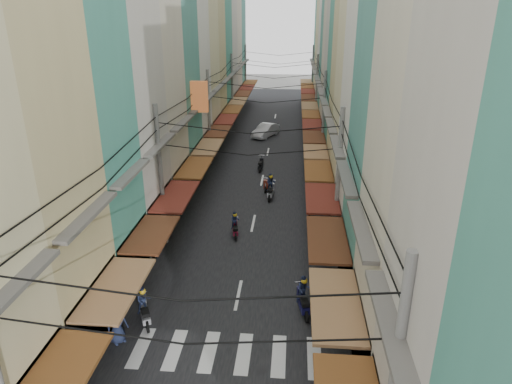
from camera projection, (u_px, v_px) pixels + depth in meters
The scene contains 15 objects.
ground at pixel (243, 273), 23.79m from camera, with size 160.00×160.00×0.00m, color slate.
road at pixel (267, 158), 42.30m from camera, with size 10.00×80.00×0.02m, color black.
sidewalk_left at pixel (198, 156), 42.80m from camera, with size 3.00×80.00×0.06m, color slate.
sidewalk_right at pixel (337, 160), 41.79m from camera, with size 3.00×80.00×0.06m, color slate.
crosswalk at pixel (226, 352), 18.23m from camera, with size 7.55×2.40×0.01m.
building_row_left at pixel (165, 51), 36.12m from camera, with size 7.80×67.67×23.70m.
building_row_right at pixel (368, 57), 34.91m from camera, with size 7.80×68.98×22.59m.
utility_poles at pixel (263, 96), 35.25m from camera, with size 10.20×66.13×8.20m.
white_car at pixel (266, 137), 49.54m from camera, with size 4.82×1.89×1.70m, color silver.
bicycle at pixel (383, 261), 24.97m from camera, with size 0.58×1.56×1.07m, color black.
moving_scooters at pixel (258, 225), 27.94m from camera, with size 7.92×22.74×1.90m.
parked_scooters at pixel (325, 322), 19.33m from camera, with size 13.02×13.00×1.00m.
pedestrians at pixel (172, 232), 25.92m from camera, with size 13.83×26.61×2.26m.
market_umbrella at pixel (399, 267), 20.04m from camera, with size 2.43×2.43×2.56m.
traffic_sign at pixel (362, 252), 21.39m from camera, with size 0.10×0.66×2.99m.
Camera 1 is at (2.40, -20.40, 12.75)m, focal length 32.00 mm.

